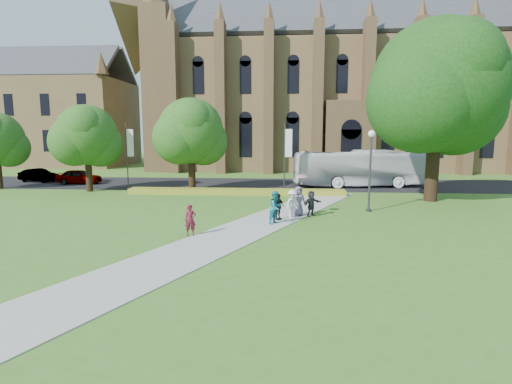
# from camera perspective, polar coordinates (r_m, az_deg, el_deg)

# --- Properties ---
(ground) EXTENTS (160.00, 160.00, 0.00)m
(ground) POSITION_cam_1_polar(r_m,az_deg,el_deg) (20.23, -1.74, -6.05)
(ground) COLOR #427122
(ground) RESTS_ON ground
(road) EXTENTS (160.00, 10.00, 0.02)m
(road) POSITION_cam_1_polar(r_m,az_deg,el_deg) (39.86, 1.16, 1.13)
(road) COLOR black
(road) RESTS_ON ground
(footpath) EXTENTS (15.58, 28.54, 0.04)m
(footpath) POSITION_cam_1_polar(r_m,az_deg,el_deg) (21.19, -1.46, -5.33)
(footpath) COLOR #B2B2A8
(footpath) RESTS_ON ground
(flower_hedge) EXTENTS (18.00, 1.40, 0.45)m
(flower_hedge) POSITION_cam_1_polar(r_m,az_deg,el_deg) (33.28, -2.87, 0.05)
(flower_hedge) COLOR gold
(flower_hedge) RESTS_ON ground
(cathedral) EXTENTS (52.60, 18.25, 28.00)m
(cathedral) POSITION_cam_1_polar(r_m,az_deg,el_deg) (60.28, 12.12, 15.78)
(cathedral) COLOR brown
(cathedral) RESTS_ON ground
(building_west) EXTENTS (22.00, 14.00, 18.30)m
(building_west) POSITION_cam_1_polar(r_m,az_deg,el_deg) (71.37, -26.75, 10.86)
(building_west) COLOR brown
(building_west) RESTS_ON ground
(streetlamp) EXTENTS (0.44, 0.44, 5.24)m
(streetlamp) POSITION_cam_1_polar(r_m,az_deg,el_deg) (26.62, 16.03, 4.30)
(streetlamp) COLOR #38383D
(streetlamp) RESTS_ON ground
(large_tree) EXTENTS (9.60, 9.60, 13.20)m
(large_tree) POSITION_cam_1_polar(r_m,az_deg,el_deg) (32.58, 24.50, 13.51)
(large_tree) COLOR #332114
(large_tree) RESTS_ON ground
(street_tree_0) EXTENTS (5.20, 5.20, 7.50)m
(street_tree_0) POSITION_cam_1_polar(r_m,az_deg,el_deg) (37.55, -23.05, 7.47)
(street_tree_0) COLOR #332114
(street_tree_0) RESTS_ON ground
(street_tree_1) EXTENTS (5.60, 5.60, 8.05)m
(street_tree_1) POSITION_cam_1_polar(r_m,az_deg,el_deg) (34.92, -9.28, 8.58)
(street_tree_1) COLOR #332114
(street_tree_1) RESTS_ON ground
(banner_pole_0) EXTENTS (0.70, 0.10, 6.00)m
(banner_pole_0) POSITION_cam_1_polar(r_m,az_deg,el_deg) (34.73, 4.27, 5.64)
(banner_pole_0) COLOR #38383D
(banner_pole_0) RESTS_ON ground
(banner_pole_1) EXTENTS (0.70, 0.10, 6.00)m
(banner_pole_1) POSITION_cam_1_polar(r_m,az_deg,el_deg) (37.40, -17.81, 5.46)
(banner_pole_1) COLOR #38383D
(banner_pole_1) RESTS_ON ground
(tour_coach) EXTENTS (12.71, 4.45, 3.47)m
(tour_coach) POSITION_cam_1_polar(r_m,az_deg,el_deg) (39.08, 14.59, 3.29)
(tour_coach) COLOR white
(tour_coach) RESTS_ON road
(car_0) EXTENTS (4.34, 1.86, 1.46)m
(car_0) POSITION_cam_1_polar(r_m,az_deg,el_deg) (43.74, -23.96, 2.04)
(car_0) COLOR gray
(car_0) RESTS_ON road
(car_1) EXTENTS (4.36, 2.28, 1.37)m
(car_1) POSITION_cam_1_polar(r_m,az_deg,el_deg) (47.38, -28.62, 2.11)
(car_1) COLOR gray
(car_1) RESTS_ON road
(pedestrian_0) EXTENTS (0.66, 0.54, 1.54)m
(pedestrian_0) POSITION_cam_1_polar(r_m,az_deg,el_deg) (19.95, -9.36, -3.98)
(pedestrian_0) COLOR maroon
(pedestrian_0) RESTS_ON footpath
(pedestrian_1) EXTENTS (1.09, 1.13, 1.83)m
(pedestrian_1) POSITION_cam_1_polar(r_m,az_deg,el_deg) (22.23, 2.84, -2.22)
(pedestrian_1) COLOR teal
(pedestrian_1) RESTS_ON footpath
(pedestrian_2) EXTENTS (1.17, 1.27, 1.71)m
(pedestrian_2) POSITION_cam_1_polar(r_m,az_deg,el_deg) (23.73, 5.22, -1.71)
(pedestrian_2) COLOR silver
(pedestrian_2) RESTS_ON footpath
(pedestrian_3) EXTENTS (0.90, 0.91, 1.54)m
(pedestrian_3) POSITION_cam_1_polar(r_m,az_deg,el_deg) (23.27, 3.18, -2.11)
(pedestrian_3) COLOR black
(pedestrian_3) RESTS_ON footpath
(pedestrian_4) EXTENTS (1.01, 0.82, 1.80)m
(pedestrian_4) POSITION_cam_1_polar(r_m,az_deg,el_deg) (24.53, 6.09, -1.29)
(pedestrian_4) COLOR slate
(pedestrian_4) RESTS_ON footpath
(pedestrian_5) EXTENTS (1.38, 1.30, 1.56)m
(pedestrian_5) POSITION_cam_1_polar(r_m,az_deg,el_deg) (24.48, 7.90, -1.63)
(pedestrian_5) COLOR #222429
(pedestrian_5) RESTS_ON footpath
(parasol) EXTENTS (0.79, 0.79, 0.63)m
(parasol) POSITION_cam_1_polar(r_m,az_deg,el_deg) (24.47, 6.55, 1.54)
(parasol) COLOR #D495AA
(parasol) RESTS_ON pedestrian_4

